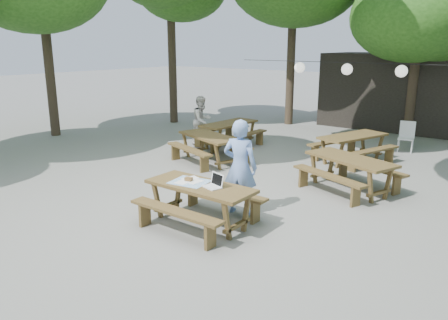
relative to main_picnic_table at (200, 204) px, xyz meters
name	(u,v)px	position (x,y,z in m)	size (l,w,h in m)	color
ground	(237,199)	(-0.22, 1.45, -0.39)	(80.00, 80.00, 0.00)	slate
pavilion	(409,91)	(0.28, 11.95, 1.01)	(6.00, 3.00, 2.80)	black
main_picnic_table	(200,204)	(0.00, 0.00, 0.00)	(2.00, 1.58, 0.75)	#4D391B
picnic_table_nw	(210,148)	(-2.56, 3.42, 0.00)	(2.29, 2.09, 0.75)	#4D391B
picnic_table_ne	(349,174)	(1.41, 3.41, 0.00)	(2.32, 2.13, 0.75)	#4D391B
picnic_table_far_w	(229,134)	(-3.31, 5.32, 0.00)	(1.70, 2.05, 0.75)	#4D391B
picnic_table_far_e	(352,148)	(0.54, 5.80, 0.00)	(2.11, 2.31, 0.75)	#4D391B
woman	(240,167)	(0.24, 0.88, 0.52)	(0.66, 0.44, 1.82)	#789BDC
second_person	(202,120)	(-4.15, 5.01, 0.39)	(0.76, 0.59, 1.55)	silver
plastic_chair	(406,143)	(1.38, 7.94, -0.13)	(0.51, 0.51, 0.90)	silver
laptop	(214,184)	(0.29, 0.05, 0.42)	(0.39, 0.34, 0.24)	white
tabletop_clutter	(190,181)	(-0.25, 0.01, 0.37)	(0.72, 0.64, 0.08)	#3A83C7
paper_lanterns	(347,69)	(-0.41, 7.45, 2.02)	(9.00, 0.34, 0.38)	black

